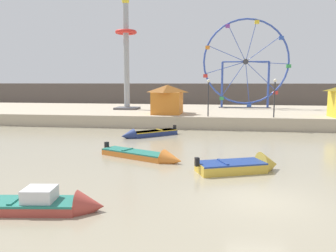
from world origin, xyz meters
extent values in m
plane|color=gray|center=(0.00, 0.00, 0.00)|extent=(240.00, 240.00, 0.00)
cube|color=#B7A88E|center=(0.00, 28.67, 0.63)|extent=(110.00, 18.61, 1.26)
cube|color=#564C47|center=(0.00, 46.44, 2.20)|extent=(140.00, 3.00, 4.40)
cube|color=orange|center=(-6.79, 6.71, 0.20)|extent=(4.53, 2.94, 0.41)
cube|color=#237566|center=(-6.79, 6.71, 0.37)|extent=(4.50, 2.94, 0.08)
cone|color=orange|center=(-4.22, 5.50, 0.20)|extent=(1.58, 1.50, 1.08)
cube|color=black|center=(-8.90, 7.71, 0.52)|extent=(0.28, 0.30, 0.44)
cube|color=#237566|center=(-7.29, 6.95, 0.44)|extent=(0.56, 0.94, 0.06)
cube|color=#B24238|center=(-8.43, -2.42, 0.20)|extent=(3.72, 1.69, 0.40)
cube|color=#237566|center=(-8.43, -2.42, 0.36)|extent=(3.69, 1.71, 0.08)
cone|color=#B24238|center=(-6.18, -2.11, 0.20)|extent=(1.13, 1.28, 1.16)
cube|color=silver|center=(-7.98, -2.36, 0.64)|extent=(1.20, 1.11, 0.48)
cube|color=#237566|center=(-8.87, -2.48, 0.43)|extent=(0.30, 1.05, 0.06)
cube|color=gold|center=(-0.98, 4.09, 0.27)|extent=(3.78, 2.68, 0.54)
cube|color=navy|center=(-0.98, 4.09, 0.50)|extent=(3.75, 2.68, 0.08)
cone|color=gold|center=(1.05, 4.90, 0.27)|extent=(1.41, 1.67, 1.41)
cube|color=black|center=(-2.69, 3.40, 0.65)|extent=(0.28, 0.30, 0.44)
cube|color=navy|center=(-1.39, 3.92, 0.57)|extent=(0.62, 1.23, 0.06)
cube|color=navy|center=(-7.14, 15.23, 0.23)|extent=(3.82, 3.66, 0.45)
cube|color=gold|center=(-7.14, 15.23, 0.41)|extent=(3.81, 3.64, 0.08)
cone|color=navy|center=(-9.06, 13.44, 0.23)|extent=(1.57, 1.57, 1.08)
cube|color=black|center=(-5.54, 16.71, 0.56)|extent=(0.31, 0.31, 0.44)
cube|color=gold|center=(-6.75, 15.58, 0.48)|extent=(0.78, 0.82, 0.06)
torus|color=#334CA8|center=(1.79, 32.35, 7.29)|extent=(11.10, 0.24, 11.10)
cylinder|color=#38383D|center=(1.79, 32.35, 7.29)|extent=(0.70, 0.50, 0.70)
cylinder|color=#334CA8|center=(3.76, 32.35, 5.42)|extent=(3.99, 0.08, 3.80)
cube|color=red|center=(5.73, 32.35, 3.27)|extent=(0.56, 0.48, 0.44)
cylinder|color=#334CA8|center=(4.50, 32.35, 7.12)|extent=(5.42, 0.08, 0.41)
cube|color=#33934C|center=(7.21, 32.35, 6.67)|extent=(0.56, 0.48, 0.44)
cylinder|color=#334CA8|center=(3.97, 32.35, 8.90)|extent=(4.41, 0.08, 3.29)
cube|color=#3356B7|center=(6.16, 32.35, 10.24)|extent=(0.56, 0.48, 0.44)
cylinder|color=#334CA8|center=(2.43, 32.35, 9.93)|extent=(1.35, 0.08, 5.30)
cube|color=yellow|center=(3.06, 32.35, 12.29)|extent=(0.56, 0.48, 0.44)
cylinder|color=#334CA8|center=(0.58, 32.35, 9.72)|extent=(2.49, 0.08, 4.90)
cube|color=purple|center=(-0.63, 32.35, 11.87)|extent=(0.56, 0.48, 0.44)
cylinder|color=#334CA8|center=(-0.70, 32.35, 8.37)|extent=(5.01, 0.08, 2.24)
cube|color=orange|center=(-3.19, 32.35, 9.17)|extent=(0.56, 0.48, 0.44)
cylinder|color=#334CA8|center=(-0.81, 32.35, 6.52)|extent=(5.23, 0.08, 1.62)
cube|color=red|center=(-3.41, 32.35, 5.47)|extent=(0.56, 0.48, 0.44)
cylinder|color=#334CA8|center=(0.29, 32.35, 5.02)|extent=(3.06, 0.08, 4.57)
cube|color=#33934C|center=(-1.21, 32.35, 2.48)|extent=(0.56, 0.48, 0.44)
cylinder|color=#334CA8|center=(2.10, 32.35, 4.59)|extent=(0.69, 0.08, 5.40)
cube|color=#3356B7|center=(2.41, 32.35, 1.61)|extent=(0.56, 0.48, 0.44)
cylinder|color=#334CA8|center=(-1.19, 32.35, 4.27)|extent=(0.28, 0.28, 6.03)
cylinder|color=#334CA8|center=(4.78, 32.35, 4.27)|extent=(0.28, 0.28, 6.03)
cylinder|color=#334CA8|center=(1.79, 32.35, 7.29)|extent=(5.97, 0.18, 0.18)
cube|color=#4C4C51|center=(1.79, 32.35, 1.30)|extent=(6.77, 1.20, 0.08)
cylinder|color=#999EA3|center=(-13.02, 27.83, 7.68)|extent=(0.70, 0.70, 12.84)
torus|color=red|center=(-13.02, 27.83, 10.73)|extent=(2.64, 2.64, 0.44)
sphere|color=yellow|center=(-13.02, 27.83, 14.40)|extent=(0.90, 0.90, 0.90)
cube|color=#4C4C51|center=(-13.02, 27.83, 1.38)|extent=(2.80, 2.80, 0.24)
cube|color=orange|center=(-7.06, 22.36, 2.42)|extent=(3.06, 3.39, 2.32)
pyramid|color=brown|center=(-7.06, 22.36, 3.96)|extent=(3.36, 3.73, 0.80)
cylinder|color=#2D2D33|center=(-2.65, 20.18, 2.94)|extent=(0.12, 0.12, 3.37)
sphere|color=#F2EACC|center=(-2.65, 20.18, 4.77)|extent=(0.32, 0.32, 0.32)
cylinder|color=#2D2D33|center=(3.66, 20.14, 2.96)|extent=(0.12, 0.12, 3.41)
sphere|color=#F2EACC|center=(3.66, 20.14, 4.80)|extent=(0.32, 0.32, 0.32)
camera|label=1|loc=(-1.71, -13.18, 4.64)|focal=35.88mm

